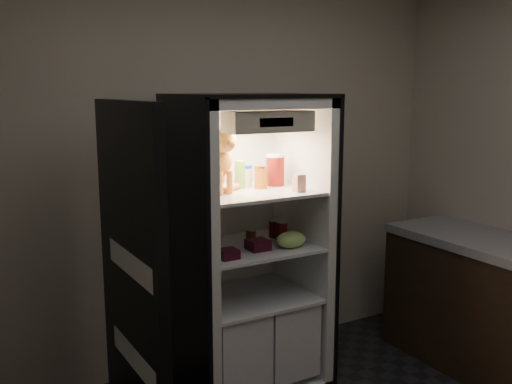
% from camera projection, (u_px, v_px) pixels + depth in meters
% --- Properties ---
extents(room_shell, '(3.60, 3.60, 3.60)m').
position_uv_depth(room_shell, '(409.00, 160.00, 2.31)').
color(room_shell, white).
rests_on(room_shell, floor).
extents(refrigerator, '(0.90, 0.72, 1.88)m').
position_uv_depth(refrigerator, '(246.00, 265.00, 3.64)').
color(refrigerator, white).
rests_on(refrigerator, floor).
extents(fridge_door, '(0.08, 0.87, 1.85)m').
position_uv_depth(fridge_door, '(133.00, 286.00, 2.90)').
color(fridge_door, black).
rests_on(fridge_door, floor).
extents(tabby_cat, '(0.37, 0.41, 0.42)m').
position_uv_depth(tabby_cat, '(213.00, 166.00, 3.41)').
color(tabby_cat, '#CA6419').
rests_on(tabby_cat, refrigerator).
extents(parmesan_shaker, '(0.07, 0.07, 0.17)m').
position_uv_depth(parmesan_shaker, '(240.00, 175.00, 3.55)').
color(parmesan_shaker, '#248738').
rests_on(parmesan_shaker, refrigerator).
extents(mayo_tub, '(0.10, 0.10, 0.14)m').
position_uv_depth(mayo_tub, '(244.00, 176.00, 3.59)').
color(mayo_tub, white).
rests_on(mayo_tub, refrigerator).
extents(salsa_jar, '(0.08, 0.08, 0.14)m').
position_uv_depth(salsa_jar, '(261.00, 177.00, 3.55)').
color(salsa_jar, maroon).
rests_on(salsa_jar, refrigerator).
extents(pepper_jar, '(0.12, 0.12, 0.20)m').
position_uv_depth(pepper_jar, '(275.00, 170.00, 3.65)').
color(pepper_jar, maroon).
rests_on(pepper_jar, refrigerator).
extents(cream_carton, '(0.06, 0.06, 0.11)m').
position_uv_depth(cream_carton, '(299.00, 183.00, 3.44)').
color(cream_carton, silver).
rests_on(cream_carton, refrigerator).
extents(soda_can_a, '(0.06, 0.06, 0.11)m').
position_uv_depth(soda_can_a, '(274.00, 229.00, 3.74)').
color(soda_can_a, black).
rests_on(soda_can_a, refrigerator).
extents(soda_can_b, '(0.07, 0.07, 0.13)m').
position_uv_depth(soda_can_b, '(280.00, 230.00, 3.68)').
color(soda_can_b, black).
rests_on(soda_can_b, refrigerator).
extents(soda_can_c, '(0.07, 0.07, 0.13)m').
position_uv_depth(soda_can_c, '(282.00, 232.00, 3.63)').
color(soda_can_c, black).
rests_on(soda_can_c, refrigerator).
extents(condiment_jar, '(0.07, 0.07, 0.09)m').
position_uv_depth(condiment_jar, '(251.00, 236.00, 3.61)').
color(condiment_jar, '#4F3516').
rests_on(condiment_jar, refrigerator).
extents(grape_bag, '(0.20, 0.14, 0.10)m').
position_uv_depth(grape_bag, '(291.00, 240.00, 3.50)').
color(grape_bag, '#A0D663').
rests_on(grape_bag, refrigerator).
extents(berry_box_left, '(0.11, 0.11, 0.05)m').
position_uv_depth(berry_box_left, '(228.00, 254.00, 3.28)').
color(berry_box_left, '#450B1E').
rests_on(berry_box_left, refrigerator).
extents(berry_box_right, '(0.12, 0.12, 0.06)m').
position_uv_depth(berry_box_right, '(258.00, 245.00, 3.46)').
color(berry_box_right, '#450B1E').
rests_on(berry_box_right, refrigerator).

